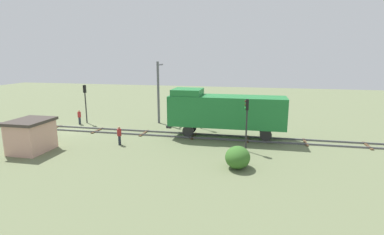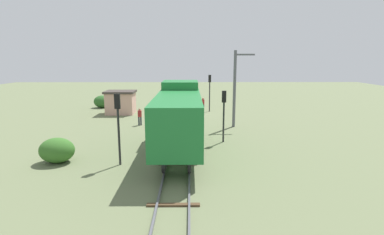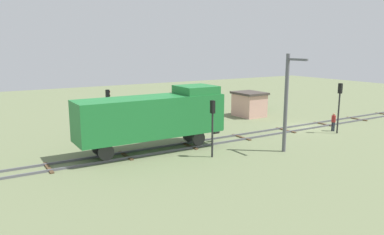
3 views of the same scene
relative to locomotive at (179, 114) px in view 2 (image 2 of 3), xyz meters
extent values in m
plane|color=#66704C|center=(0.00, -16.24, -2.77)|extent=(95.25, 95.25, 0.00)
cube|color=#595960|center=(-0.72, -16.24, -2.69)|extent=(0.10, 63.50, 0.16)
cube|color=#595960|center=(0.72, -16.24, -2.69)|extent=(0.10, 63.50, 0.16)
cube|color=#4C3823|center=(0.00, -45.35, -2.73)|extent=(2.40, 0.24, 0.09)
cube|color=#4C3823|center=(0.00, -40.06, -2.73)|extent=(2.40, 0.24, 0.09)
cube|color=#4C3823|center=(0.00, -34.76, -2.73)|extent=(2.40, 0.24, 0.09)
cube|color=#4C3823|center=(0.00, -29.47, -2.73)|extent=(2.40, 0.24, 0.09)
cube|color=#4C3823|center=(0.00, -24.18, -2.73)|extent=(2.40, 0.24, 0.09)
cube|color=#4C3823|center=(0.00, -18.89, -2.73)|extent=(2.40, 0.24, 0.09)
cube|color=#4C3823|center=(0.00, -13.60, -2.73)|extent=(2.40, 0.24, 0.09)
cube|color=#4C3823|center=(0.00, -8.31, -2.73)|extent=(2.40, 0.24, 0.09)
cube|color=#4C3823|center=(0.00, -3.02, -2.73)|extent=(2.40, 0.24, 0.09)
cube|color=#4C3823|center=(0.00, 2.28, -2.73)|extent=(2.40, 0.24, 0.09)
cube|color=#4C3823|center=(0.00, 7.57, -2.73)|extent=(2.40, 0.24, 0.09)
cube|color=#1E7233|center=(0.00, 0.24, -0.06)|extent=(2.90, 11.00, 2.90)
cube|color=#1E7233|center=(0.00, -3.66, 1.69)|extent=(2.75, 2.80, 0.60)
cube|color=#1E7233|center=(0.00, -5.31, -0.06)|extent=(2.84, 0.10, 2.84)
cube|color=white|center=(0.00, -5.35, -0.26)|extent=(2.46, 0.06, 0.20)
sphere|color=white|center=(-0.45, -5.36, 1.04)|extent=(0.28, 0.28, 0.28)
sphere|color=white|center=(0.45, -5.36, 1.04)|extent=(0.28, 0.28, 0.28)
cylinder|color=#262628|center=(0.00, -5.61, -1.91)|extent=(0.36, 0.50, 0.36)
cylinder|color=#262628|center=(-0.72, -3.46, -2.06)|extent=(0.18, 1.10, 1.10)
cylinder|color=#262628|center=(0.72, -3.46, -2.06)|extent=(0.18, 1.10, 1.10)
cylinder|color=#262628|center=(-0.72, 3.94, -2.06)|extent=(0.18, 1.10, 1.10)
cylinder|color=#262628|center=(0.72, 3.94, -2.06)|extent=(0.18, 1.10, 1.10)
cylinder|color=#262628|center=(-3.20, -16.78, -0.50)|extent=(0.14, 0.14, 4.54)
cube|color=black|center=(-3.20, -16.78, 1.32)|extent=(0.32, 0.24, 0.90)
sphere|color=#390606|center=(-3.20, -16.92, 1.59)|extent=(0.16, 0.16, 0.16)
sphere|color=yellow|center=(-3.20, -16.92, 1.31)|extent=(0.16, 0.16, 0.16)
sphere|color=black|center=(-3.20, -16.92, 1.03)|extent=(0.16, 0.16, 0.16)
cylinder|color=#262628|center=(-3.40, -2.92, -0.74)|extent=(0.14, 0.14, 4.07)
cube|color=black|center=(-3.40, -2.92, 0.85)|extent=(0.32, 0.24, 0.90)
sphere|color=red|center=(-3.40, -3.06, 1.12)|extent=(0.16, 0.16, 0.16)
sphere|color=#3C3306|center=(-3.40, -3.06, 0.84)|extent=(0.16, 0.16, 0.16)
sphere|color=black|center=(-3.40, -3.06, 0.56)|extent=(0.16, 0.16, 0.16)
cylinder|color=#262628|center=(3.60, 2.22, -0.55)|extent=(0.14, 0.14, 4.44)
cube|color=black|center=(3.60, 2.22, 1.22)|extent=(0.32, 0.24, 0.90)
sphere|color=#390606|center=(3.60, 2.08, 1.49)|extent=(0.16, 0.16, 0.16)
sphere|color=#3C3306|center=(3.60, 2.08, 1.21)|extent=(0.16, 0.16, 0.16)
sphere|color=green|center=(3.60, 2.08, 0.93)|extent=(0.16, 0.16, 0.16)
cylinder|color=#262B38|center=(-2.50, -17.22, -2.35)|extent=(0.15, 0.15, 0.85)
cylinder|color=#262B38|center=(-2.30, -17.22, -2.35)|extent=(0.15, 0.15, 0.85)
cylinder|color=maroon|center=(-2.40, -17.22, -1.61)|extent=(0.38, 0.38, 0.62)
sphere|color=tan|center=(-2.40, -17.22, -1.19)|extent=(0.23, 0.23, 0.23)
cylinder|color=#262B38|center=(4.10, -9.04, -2.35)|extent=(0.15, 0.15, 0.85)
cylinder|color=#262B38|center=(4.30, -9.04, -2.35)|extent=(0.15, 0.15, 0.85)
cylinder|color=maroon|center=(4.20, -9.04, -1.61)|extent=(0.38, 0.38, 0.62)
sphere|color=tan|center=(4.20, -9.04, -1.19)|extent=(0.23, 0.23, 0.23)
cylinder|color=#595960|center=(-5.00, -8.33, 0.86)|extent=(0.28, 0.28, 7.26)
cube|color=#595960|center=(-5.90, -8.33, 4.09)|extent=(1.80, 0.16, 0.16)
cube|color=#D19E8C|center=(7.50, -15.40, -1.52)|extent=(3.20, 2.60, 2.50)
cube|color=#3F3833|center=(7.50, -15.40, -0.15)|extent=(3.50, 2.90, 0.24)
cube|color=#2D2319|center=(7.50, -16.72, -1.82)|extent=(0.80, 0.06, 1.90)
ellipsoid|color=#2B5D26|center=(10.99, -19.84, -1.95)|extent=(2.26, 1.85, 1.65)
ellipsoid|color=#356826|center=(7.67, 1.78, -1.97)|extent=(2.20, 1.80, 1.60)
camera|label=1|loc=(28.35, 2.84, 5.26)|focal=28.00mm
camera|label=2|loc=(-0.75, 20.01, 3.74)|focal=28.00mm
camera|label=3|loc=(-24.57, 11.67, 5.01)|focal=35.00mm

